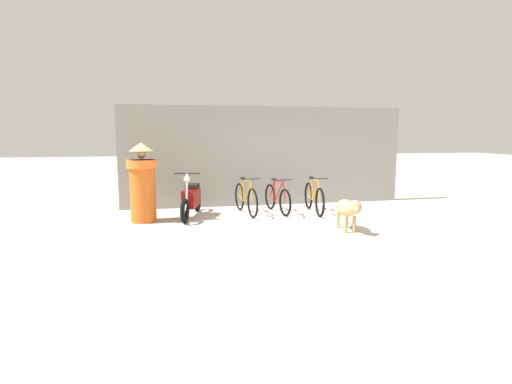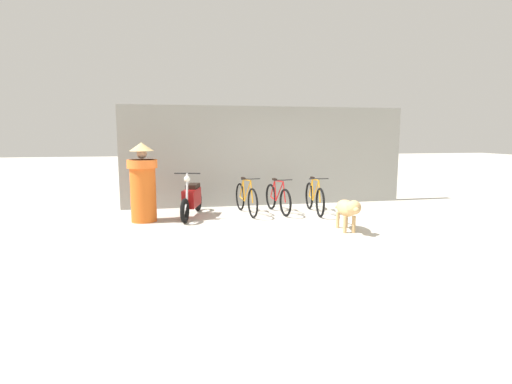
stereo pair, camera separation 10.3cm
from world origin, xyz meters
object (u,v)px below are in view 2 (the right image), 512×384
Objects in this scene: bicycle_2 at (314,198)px; motorcycle at (192,199)px; person_in_robes at (143,182)px; bicycle_1 at (278,199)px; bicycle_0 at (246,199)px; stray_dog at (348,209)px.

bicycle_2 is 2.97m from motorcycle.
bicycle_2 is at bearing 171.17° from person_in_robes.
bicycle_2 is (0.88, -0.19, 0.02)m from bicycle_1.
bicycle_0 is 2.44m from person_in_robes.
person_in_robes reaches higher than bicycle_2.
person_in_robes is (-2.36, -0.39, 0.50)m from bicycle_0.
bicycle_2 is 4.06m from person_in_robes.
motorcycle is 1.50× the size of stray_dog.
stray_dog is at bearing 70.12° from motorcycle.
bicycle_0 is at bearing -137.65° from stray_dog.
bicycle_2 is 1.39× the size of stray_dog.
bicycle_1 is at bearing 107.18° from motorcycle.
person_in_robes reaches higher than stray_dog.
stray_dog is (1.66, -2.15, 0.08)m from bicycle_0.
bicycle_0 is 0.99× the size of person_in_robes.
motorcycle reaches higher than bicycle_0.
bicycle_1 is at bearing -153.18° from stray_dog.
bicycle_0 is 0.91× the size of motorcycle.
bicycle_2 reaches higher than stray_dog.
stray_dog is at bearing 14.83° from bicycle_1.
person_in_robes is at bearing -82.04° from bicycle_2.
stray_dog is (2.96, -2.06, 0.03)m from motorcycle.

